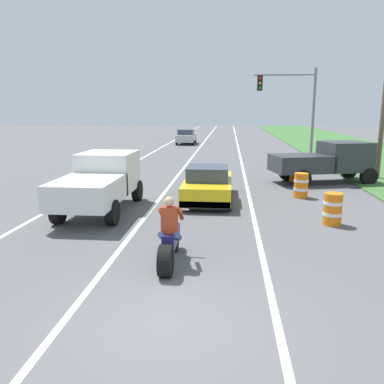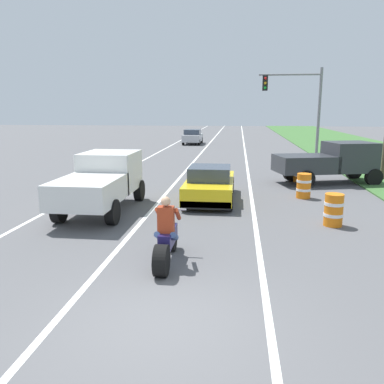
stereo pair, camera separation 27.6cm
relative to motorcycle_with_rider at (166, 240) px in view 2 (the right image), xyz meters
name	(u,v)px [view 2 (the right image)]	position (x,y,z in m)	size (l,w,h in m)	color
ground_plane	(162,321)	(0.37, -2.43, -0.59)	(160.00, 160.00, 0.00)	#565659
lane_stripe_left_solid	(140,162)	(-5.03, 17.57, -0.59)	(0.14, 120.00, 0.01)	white
lane_stripe_right_solid	(247,164)	(2.17, 17.57, -0.59)	(0.14, 120.00, 0.01)	white
lane_stripe_centre_dashed	(193,163)	(-1.43, 17.57, -0.59)	(0.14, 120.00, 0.01)	white
motorcycle_with_rider	(166,240)	(0.00, 0.00, 0.00)	(0.70, 2.21, 1.62)	black
sports_car_yellow	(210,185)	(0.51, 6.68, 0.04)	(1.84, 4.30, 1.37)	yellow
pickup_truck_left_lane_white	(102,180)	(-3.12, 4.62, 0.51)	(2.02, 4.80, 1.98)	silver
pickup_truck_right_shoulder_dark_grey	(331,161)	(6.03, 11.00, 0.51)	(5.14, 3.14, 1.98)	#2D3035
traffic_light_mast_near	(301,102)	(5.35, 17.05, 3.35)	(3.84, 0.34, 6.00)	gray
construction_barrel_nearest	(334,210)	(4.53, 3.69, -0.09)	(0.58, 0.58, 1.00)	orange
construction_barrel_mid	(304,186)	(4.24, 7.53, -0.09)	(0.58, 0.58, 1.00)	orange
construction_barrel_far	(299,172)	(4.61, 11.25, -0.09)	(0.58, 0.58, 1.00)	orange
distant_car_far_ahead	(193,137)	(-3.10, 31.96, 0.18)	(1.80, 4.00, 1.50)	#B2B2B7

